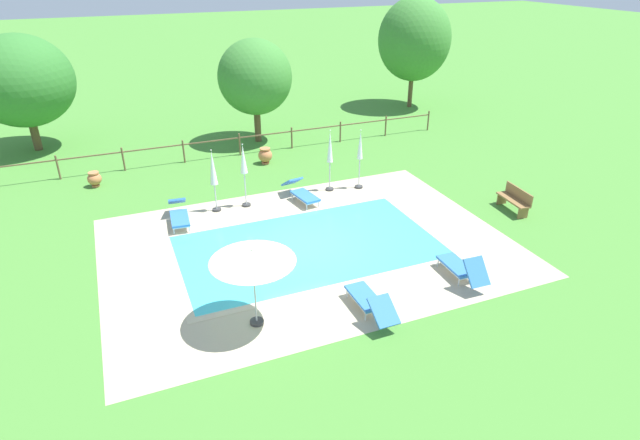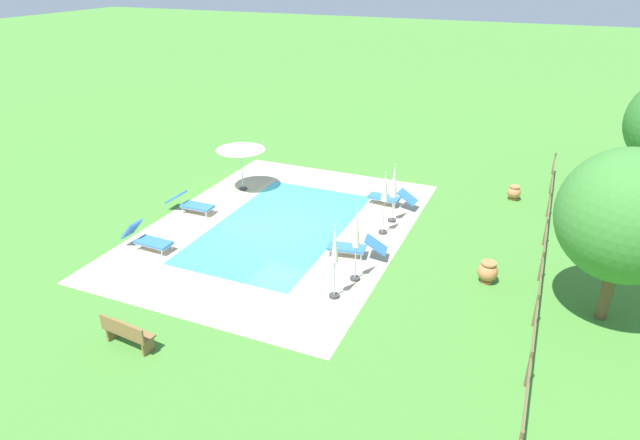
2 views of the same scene
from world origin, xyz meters
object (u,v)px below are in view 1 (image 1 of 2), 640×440
sun_lounger_north_far (179,213)px  tree_centre (22,81)px  sun_lounger_north_mid (462,267)px  terracotta_urn_by_tree (94,179)px  patio_umbrella_open_foreground (252,256)px  patio_umbrella_closed_row_mid_west (213,172)px  patio_umbrella_closed_row_centre (244,165)px  tree_far_west (255,77)px  sun_lounger_north_near_steps (301,192)px  tree_west_mid (414,39)px  wooden_bench_lawn_side (515,199)px  patio_umbrella_closed_row_west (330,152)px  patio_umbrella_closed_row_mid_east (360,151)px  terracotta_urn_near_fence (265,155)px  sun_lounger_north_end (370,301)px

sun_lounger_north_far → tree_centre: 12.07m
sun_lounger_north_mid → terracotta_urn_by_tree: size_ratio=3.07×
sun_lounger_north_far → patio_umbrella_open_foreground: 6.74m
patio_umbrella_closed_row_mid_west → patio_umbrella_closed_row_centre: (1.12, -0.02, 0.11)m
terracotta_urn_by_tree → tree_far_west: bearing=21.9°
sun_lounger_north_near_steps → tree_west_mid: tree_west_mid is taller
sun_lounger_north_far → patio_umbrella_closed_row_centre: patio_umbrella_closed_row_centre is taller
sun_lounger_north_near_steps → wooden_bench_lawn_side: size_ratio=1.37×
tree_far_west → patio_umbrella_open_foreground: bearing=-106.7°
patio_umbrella_closed_row_west → wooden_bench_lawn_side: (5.49, -4.34, -1.14)m
tree_far_west → tree_centre: tree_centre is taller
patio_umbrella_closed_row_mid_west → patio_umbrella_closed_row_west: bearing=1.7°
sun_lounger_north_near_steps → sun_lounger_north_far: 4.61m
sun_lounger_north_far → patio_umbrella_closed_row_mid_east: size_ratio=0.86×
patio_umbrella_open_foreground → wooden_bench_lawn_side: bearing=14.6°
terracotta_urn_near_fence → tree_centre: tree_centre is taller
tree_west_mid → sun_lounger_north_near_steps: bearing=-136.7°
sun_lounger_north_far → wooden_bench_lawn_side: (11.51, -3.72, 0.10)m
patio_umbrella_closed_row_west → patio_umbrella_closed_row_centre: (-3.48, -0.16, 0.05)m
sun_lounger_north_near_steps → patio_umbrella_closed_row_mid_west: bearing=173.2°
patio_umbrella_closed_row_mid_east → sun_lounger_north_mid: bearing=-92.0°
tree_centre → tree_west_mid: bearing=0.2°
sun_lounger_north_end → patio_umbrella_closed_row_centre: (-1.23, 7.64, 1.29)m
patio_umbrella_closed_row_west → patio_umbrella_closed_row_mid_east: patio_umbrella_closed_row_west is taller
sun_lounger_north_far → terracotta_urn_by_tree: sun_lounger_north_far is taller
sun_lounger_north_near_steps → terracotta_urn_by_tree: sun_lounger_north_near_steps is taller
patio_umbrella_closed_row_west → tree_west_mid: 14.21m
terracotta_urn_by_tree → patio_umbrella_closed_row_west: bearing=-24.7°
sun_lounger_north_far → patio_umbrella_closed_row_west: bearing=5.9°
patio_umbrella_closed_row_mid_west → wooden_bench_lawn_side: bearing=-22.6°
tree_far_west → tree_centre: 10.62m
wooden_bench_lawn_side → terracotta_urn_by_tree: size_ratio=2.48×
sun_lounger_north_far → terracotta_urn_by_tree: 5.31m
patio_umbrella_closed_row_mid_west → patio_umbrella_closed_row_centre: patio_umbrella_closed_row_centre is taller
sun_lounger_north_mid → tree_far_west: size_ratio=0.38×
patio_umbrella_closed_row_centre → tree_far_west: 7.91m
terracotta_urn_near_fence → tree_centre: 11.72m
sun_lounger_north_far → tree_far_west: tree_far_west is taller
sun_lounger_north_mid → terracotta_urn_near_fence: size_ratio=2.63×
patio_umbrella_closed_row_west → patio_umbrella_closed_row_mid_west: size_ratio=1.05×
patio_umbrella_closed_row_mid_west → tree_centre: tree_centre is taller
sun_lounger_north_end → tree_west_mid: tree_west_mid is taller
sun_lounger_north_near_steps → terracotta_urn_by_tree: (-7.25, 4.51, -0.03)m
terracotta_urn_near_fence → tree_west_mid: bearing=28.7°
sun_lounger_north_mid → patio_umbrella_open_foreground: 6.26m
sun_lounger_north_end → patio_umbrella_closed_row_centre: patio_umbrella_closed_row_centre is taller
patio_umbrella_closed_row_west → patio_umbrella_open_foreground: bearing=-125.8°
patio_umbrella_closed_row_centre → terracotta_urn_by_tree: patio_umbrella_closed_row_centre is taller
patio_umbrella_closed_row_centre → terracotta_urn_by_tree: size_ratio=3.94×
wooden_bench_lawn_side → tree_far_west: size_ratio=0.31×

